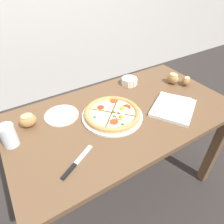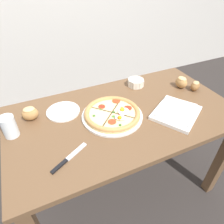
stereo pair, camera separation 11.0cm
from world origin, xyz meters
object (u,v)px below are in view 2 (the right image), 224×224
(pizza, at_px, (112,113))
(ramekin_bowl, at_px, (136,82))
(bread_piece_near, at_px, (181,82))
(knife_main, at_px, (69,158))
(dining_table, at_px, (123,127))
(bread_piece_far, at_px, (195,86))
(napkin_folded, at_px, (176,112))
(bread_piece_mid, at_px, (30,113))
(water_glass, at_px, (10,128))
(side_saucer, at_px, (63,111))

(pizza, bearing_deg, ramekin_bowl, 39.55)
(bread_piece_near, bearing_deg, ramekin_bowl, 151.44)
(ramekin_bowl, bearing_deg, pizza, -140.45)
(ramekin_bowl, distance_m, knife_main, 0.73)
(dining_table, relative_size, ramekin_bowl, 11.35)
(bread_piece_far, height_order, knife_main, bread_piece_far)
(pizza, xyz_separation_m, bread_piece_far, (0.62, 0.02, 0.01))
(pizza, bearing_deg, bread_piece_far, 2.21)
(napkin_folded, bearing_deg, bread_piece_far, 29.44)
(napkin_folded, bearing_deg, pizza, 158.26)
(ramekin_bowl, xyz_separation_m, bread_piece_mid, (-0.70, -0.08, 0.01))
(pizza, bearing_deg, napkin_folded, -21.74)
(napkin_folded, relative_size, bread_piece_mid, 3.56)
(knife_main, bearing_deg, ramekin_bowl, 7.24)
(water_glass, bearing_deg, bread_piece_near, 1.06)
(bread_piece_near, height_order, water_glass, water_glass)
(dining_table, bearing_deg, bread_piece_mid, 161.39)
(dining_table, relative_size, pizza, 3.82)
(ramekin_bowl, bearing_deg, water_glass, -168.38)
(bread_piece_mid, height_order, bread_piece_far, bread_piece_mid)
(dining_table, bearing_deg, pizza, 178.55)
(pizza, xyz_separation_m, knife_main, (-0.30, -0.19, -0.02))
(dining_table, bearing_deg, ramekin_bowl, 48.13)
(bread_piece_far, bearing_deg, bread_piece_mid, 172.35)
(pizza, distance_m, bread_piece_mid, 0.45)
(dining_table, height_order, bread_piece_far, bread_piece_far)
(knife_main, xyz_separation_m, side_saucer, (0.06, 0.34, 0.00))
(pizza, height_order, ramekin_bowl, pizza)
(napkin_folded, xyz_separation_m, bread_piece_far, (0.28, 0.16, 0.02))
(ramekin_bowl, bearing_deg, bread_piece_far, -33.12)
(knife_main, height_order, side_saucer, same)
(bread_piece_near, distance_m, water_glass, 1.07)
(ramekin_bowl, relative_size, bread_piece_near, 1.25)
(napkin_folded, bearing_deg, ramekin_bowl, 97.40)
(dining_table, relative_size, bread_piece_far, 14.85)
(ramekin_bowl, bearing_deg, knife_main, -143.86)
(pizza, xyz_separation_m, side_saucer, (-0.24, 0.15, -0.01))
(bread_piece_far, height_order, water_glass, water_glass)
(pizza, xyz_separation_m, napkin_folded, (0.34, -0.13, -0.00))
(napkin_folded, distance_m, bread_piece_far, 0.32)
(dining_table, xyz_separation_m, side_saucer, (-0.31, 0.15, 0.12))
(bread_piece_near, bearing_deg, bread_piece_far, -48.54)
(pizza, xyz_separation_m, bread_piece_mid, (-0.41, 0.16, 0.02))
(bread_piece_mid, xyz_separation_m, water_glass, (-0.10, -0.09, 0.01))
(bread_piece_mid, relative_size, knife_main, 0.50)
(napkin_folded, bearing_deg, bread_piece_mid, 158.45)
(napkin_folded, height_order, bread_piece_mid, bread_piece_mid)
(napkin_folded, bearing_deg, side_saucer, 153.62)
(pizza, height_order, side_saucer, pizza)
(ramekin_bowl, xyz_separation_m, napkin_folded, (0.05, -0.37, -0.01))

